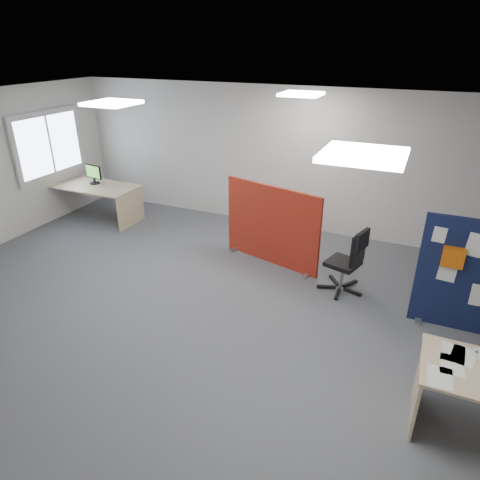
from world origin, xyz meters
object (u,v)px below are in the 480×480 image
(red_divider, at_px, (271,226))
(office_chair, at_px, (350,258))
(monitor_second, at_px, (93,173))
(second_desk, at_px, (97,193))

(red_divider, xyz_separation_m, office_chair, (1.37, -0.45, -0.08))
(red_divider, height_order, office_chair, red_divider)
(monitor_second, height_order, office_chair, monitor_second)
(monitor_second, relative_size, office_chair, 0.43)
(second_desk, height_order, monitor_second, monitor_second)
(second_desk, distance_m, monitor_second, 0.40)
(monitor_second, bearing_deg, office_chair, 0.55)
(office_chair, bearing_deg, second_desk, -172.51)
(red_divider, bearing_deg, monitor_second, -171.52)
(monitor_second, bearing_deg, red_divider, 3.57)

